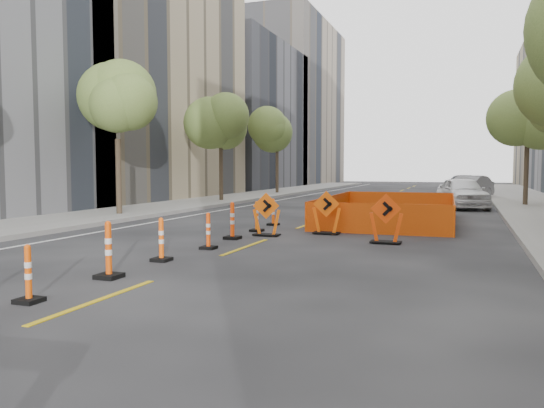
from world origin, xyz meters
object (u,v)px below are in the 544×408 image
at_px(channelizer_7, 273,212).
at_px(parked_car_mid, 469,188).
at_px(channelizer_5, 232,221).
at_px(parked_car_far, 462,185).
at_px(parked_car_near, 462,192).
at_px(channelizer_2, 109,250).
at_px(channelizer_4, 208,231).
at_px(chevron_sign_left, 267,214).
at_px(chevron_sign_center, 326,213).
at_px(chevron_sign_right, 386,219).
at_px(channelizer_1, 28,274).
at_px(channelizer_3, 161,239).
at_px(channelizer_6, 257,216).

bearing_deg(channelizer_7, parked_car_mid, 70.67).
relative_size(channelizer_5, parked_car_far, 0.21).
xyz_separation_m(channelizer_7, parked_car_near, (6.39, 10.91, 0.32)).
relative_size(channelizer_7, parked_car_far, 0.19).
bearing_deg(channelizer_2, channelizer_4, 88.10).
distance_m(parked_car_near, parked_car_far, 14.26).
xyz_separation_m(chevron_sign_left, chevron_sign_center, (1.63, 1.05, 0.02)).
height_order(chevron_sign_right, parked_car_mid, parked_car_mid).
relative_size(channelizer_1, parked_car_mid, 0.20).
bearing_deg(chevron_sign_left, channelizer_5, -140.48).
bearing_deg(parked_car_mid, channelizer_4, -81.55).
distance_m(channelizer_3, chevron_sign_left, 4.97).
height_order(chevron_sign_right, parked_car_near, parked_car_near).
relative_size(channelizer_6, parked_car_far, 0.19).
distance_m(channelizer_1, chevron_sign_right, 9.49).
bearing_deg(parked_car_far, channelizer_5, -85.14).
relative_size(channelizer_1, channelizer_6, 0.91).
bearing_deg(channelizer_5, channelizer_1, -89.64).
relative_size(channelizer_7, chevron_sign_center, 0.71).
relative_size(channelizer_4, parked_car_near, 0.20).
xyz_separation_m(channelizer_7, chevron_sign_left, (0.83, -2.87, 0.18)).
bearing_deg(chevron_sign_right, parked_car_mid, 67.23).
distance_m(channelizer_2, chevron_sign_right, 7.79).
bearing_deg(channelizer_2, chevron_sign_left, 84.89).
distance_m(channelizer_5, parked_car_near, 16.07).
bearing_deg(channelizer_3, chevron_sign_left, 82.24).
xyz_separation_m(channelizer_4, channelizer_6, (-0.21, 3.90, 0.03)).
relative_size(channelizer_2, parked_car_near, 0.23).
height_order(channelizer_3, channelizer_4, channelizer_3).
bearing_deg(channelizer_6, chevron_sign_left, -53.05).
distance_m(channelizer_7, parked_car_mid, 20.33).
xyz_separation_m(channelizer_2, parked_car_mid, (6.51, 28.92, 0.22)).
bearing_deg(channelizer_4, chevron_sign_center, 62.31).
bearing_deg(channelizer_2, parked_car_mid, 77.31).
bearing_deg(chevron_sign_center, channelizer_3, -130.46).
bearing_deg(parked_car_near, channelizer_5, -127.36).
bearing_deg(channelizer_1, channelizer_3, 90.48).
relative_size(channelizer_6, parked_car_mid, 0.21).
xyz_separation_m(channelizer_3, channelizer_4, (0.19, 1.95, -0.02)).
xyz_separation_m(channelizer_1, channelizer_7, (-0.19, 11.69, 0.03)).
xyz_separation_m(channelizer_1, chevron_sign_right, (4.33, 8.44, 0.23)).
xyz_separation_m(channelizer_2, channelizer_7, (-0.21, 9.74, -0.06)).
relative_size(channelizer_6, chevron_sign_left, 0.75).
distance_m(channelizer_3, chevron_sign_center, 6.40).
relative_size(channelizer_4, channelizer_7, 0.97).
height_order(channelizer_4, channelizer_5, channelizer_5).
xyz_separation_m(channelizer_2, chevron_sign_center, (2.24, 7.92, 0.13)).
relative_size(channelizer_7, chevron_sign_left, 0.73).
height_order(channelizer_1, chevron_sign_left, chevron_sign_left).
bearing_deg(chevron_sign_center, parked_car_near, 53.42).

